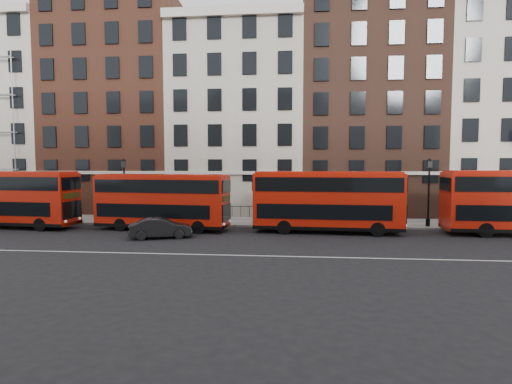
# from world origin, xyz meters

# --- Properties ---
(ground) EXTENTS (120.00, 120.00, 0.00)m
(ground) POSITION_xyz_m (0.00, 0.00, 0.00)
(ground) COLOR black
(ground) RESTS_ON ground
(pavement) EXTENTS (80.00, 5.00, 0.15)m
(pavement) POSITION_xyz_m (0.00, 10.50, 0.07)
(pavement) COLOR gray
(pavement) RESTS_ON ground
(kerb) EXTENTS (80.00, 0.30, 0.16)m
(kerb) POSITION_xyz_m (0.00, 8.00, 0.08)
(kerb) COLOR gray
(kerb) RESTS_ON ground
(road_centre_line) EXTENTS (70.00, 0.12, 0.01)m
(road_centre_line) POSITION_xyz_m (0.00, -2.00, 0.01)
(road_centre_line) COLOR white
(road_centre_line) RESTS_ON ground
(building_terrace) EXTENTS (64.00, 11.95, 22.00)m
(building_terrace) POSITION_xyz_m (-0.31, 17.88, 10.24)
(building_terrace) COLOR #AEA597
(building_terrace) RESTS_ON ground
(bus_a) EXTENTS (10.73, 3.48, 4.43)m
(bus_a) POSITION_xyz_m (-16.45, 5.85, 2.38)
(bus_a) COLOR red
(bus_a) RESTS_ON ground
(bus_b) EXTENTS (10.27, 3.45, 4.23)m
(bus_b) POSITION_xyz_m (-4.31, 5.85, 2.27)
(bus_b) COLOR red
(bus_b) RESTS_ON ground
(bus_c) EXTENTS (10.76, 3.14, 4.47)m
(bus_c) POSITION_xyz_m (8.00, 5.85, 2.40)
(bus_c) COLOR red
(bus_c) RESTS_ON ground
(car_front) EXTENTS (4.40, 2.74, 1.37)m
(car_front) POSITION_xyz_m (-3.32, 2.62, 0.68)
(car_front) COLOR #232326
(car_front) RESTS_ON ground
(lamp_post_left) EXTENTS (0.44, 0.44, 5.33)m
(lamp_post_left) POSITION_xyz_m (-8.50, 8.77, 3.08)
(lamp_post_left) COLOR black
(lamp_post_left) RESTS_ON pavement
(lamp_post_right) EXTENTS (0.44, 0.44, 5.33)m
(lamp_post_right) POSITION_xyz_m (16.06, 8.60, 3.08)
(lamp_post_right) COLOR black
(lamp_post_right) RESTS_ON pavement
(iron_railings) EXTENTS (6.60, 0.06, 1.00)m
(iron_railings) POSITION_xyz_m (0.00, 12.70, 0.65)
(iron_railings) COLOR black
(iron_railings) RESTS_ON pavement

